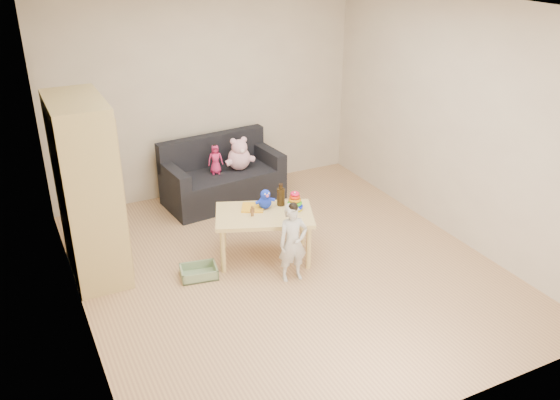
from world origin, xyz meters
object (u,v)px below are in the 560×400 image
play_table (264,236)px  toddler (293,244)px  wardrobe (87,190)px  sofa (223,186)px

play_table → toddler: size_ratio=1.25×
toddler → play_table: bearing=104.5°
wardrobe → play_table: bearing=-17.9°
play_table → toddler: bearing=-81.3°
wardrobe → toddler: 2.05m
wardrobe → play_table: 1.82m
wardrobe → sofa: 2.13m
play_table → wardrobe: bearing=162.1°
wardrobe → sofa: bearing=29.2°
wardrobe → toddler: wardrobe is taller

